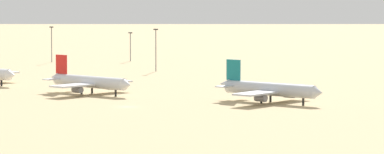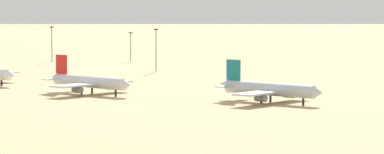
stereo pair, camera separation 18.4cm
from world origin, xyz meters
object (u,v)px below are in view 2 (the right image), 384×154
(light_pole_mid, at_px, (156,47))
(light_pole_east, at_px, (52,42))
(light_pole_west, at_px, (131,44))
(parked_jet_red_2, at_px, (89,82))
(parked_jet_teal_3, at_px, (269,89))

(light_pole_mid, xyz_separation_m, light_pole_east, (-67.69, 19.49, -0.45))
(light_pole_west, bearing_deg, parked_jet_red_2, -58.71)
(light_pole_east, bearing_deg, parked_jet_red_2, -45.71)
(parked_jet_teal_3, relative_size, light_pole_mid, 2.12)
(light_pole_mid, distance_m, light_pole_east, 70.44)
(parked_jet_teal_3, bearing_deg, light_pole_west, 144.71)
(light_pole_west, bearing_deg, parked_jet_teal_3, -42.13)
(parked_jet_red_2, distance_m, light_pole_west, 151.82)
(light_pole_west, height_order, light_pole_east, light_pole_east)
(parked_jet_red_2, bearing_deg, light_pole_west, 129.71)
(light_pole_west, height_order, light_pole_mid, light_pole_mid)
(light_pole_east, bearing_deg, parked_jet_teal_3, -31.67)
(light_pole_west, bearing_deg, light_pole_east, -135.12)
(parked_jet_red_2, xyz_separation_m, light_pole_mid, (-35.33, 86.12, 5.65))
(light_pole_west, bearing_deg, light_pole_mid, -45.04)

